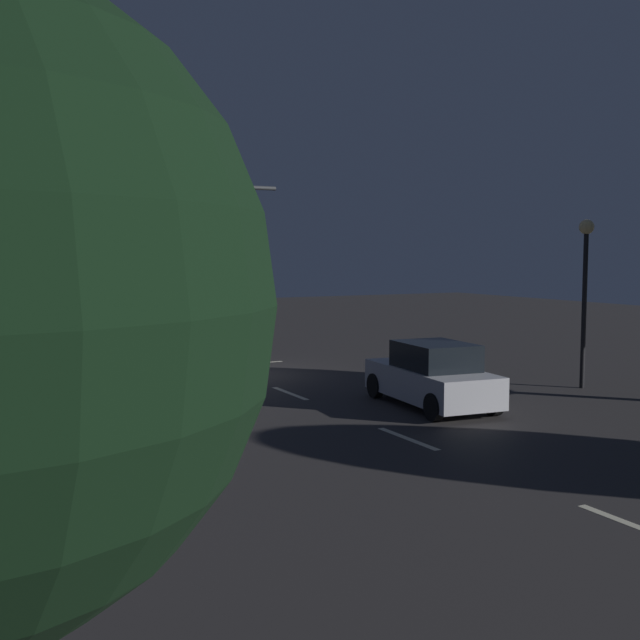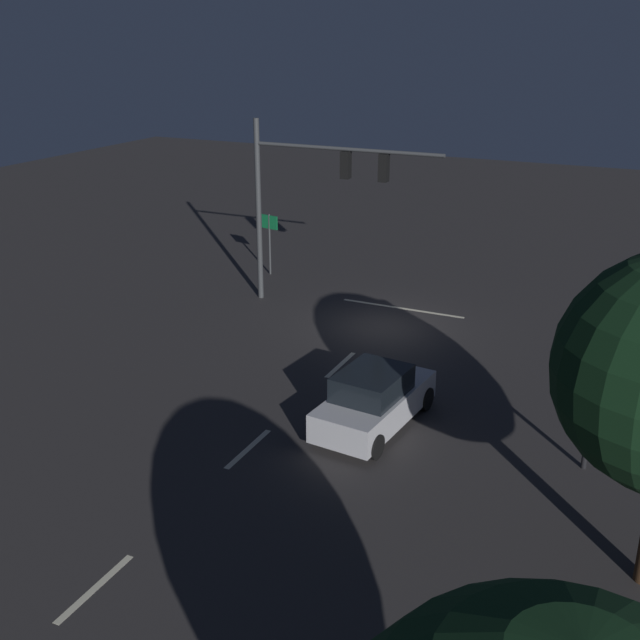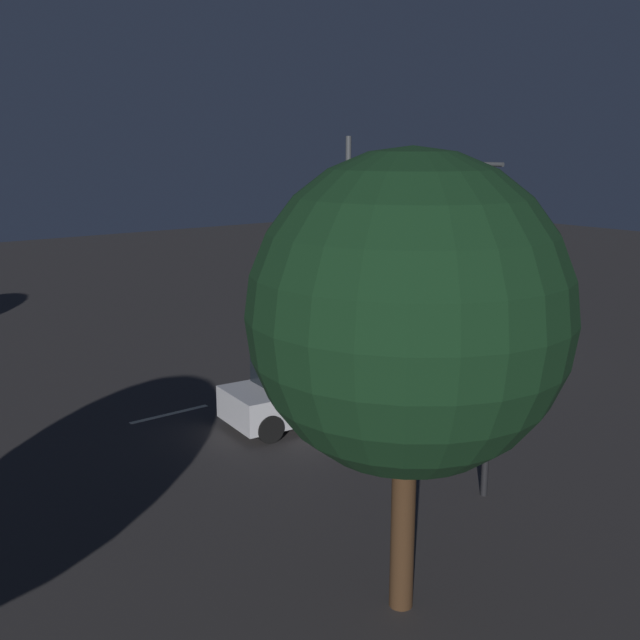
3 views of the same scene
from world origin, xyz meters
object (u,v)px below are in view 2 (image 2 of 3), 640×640
at_px(street_lamp_left_kerb, 601,339).
at_px(route_sign, 269,231).
at_px(car_approaching, 374,400).
at_px(traffic_signal_assembly, 311,184).

relative_size(street_lamp_left_kerb, route_sign, 1.82).
distance_m(car_approaching, street_lamp_left_kerb, 6.23).
xyz_separation_m(traffic_signal_assembly, route_sign, (3.51, -2.96, -2.87)).
distance_m(street_lamp_left_kerb, route_sign, 18.70).
bearing_deg(car_approaching, street_lamp_left_kerb, -178.01).
bearing_deg(car_approaching, route_sign, -49.95).
bearing_deg(traffic_signal_assembly, route_sign, -40.16).
bearing_deg(car_approaching, traffic_signal_assembly, -54.37).
xyz_separation_m(car_approaching, street_lamp_left_kerb, (-5.60, -0.19, 2.71)).
height_order(traffic_signal_assembly, route_sign, traffic_signal_assembly).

